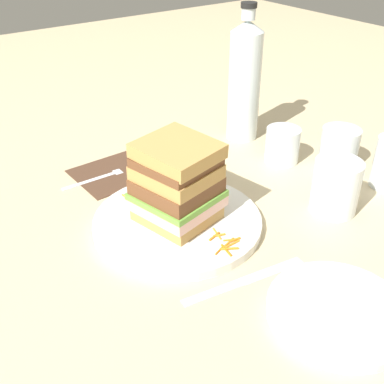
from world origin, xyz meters
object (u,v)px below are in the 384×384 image
(sandwich, at_px, (177,183))
(empty_tumbler_1, at_px, (282,145))
(main_plate, at_px, (177,222))
(napkin_dark, at_px, (114,173))
(side_plate, at_px, (338,312))
(empty_tumbler_0, at_px, (339,148))
(water_bottle, at_px, (245,80))
(knife, at_px, (241,282))
(juice_glass, at_px, (335,190))
(fork, at_px, (104,175))

(sandwich, height_order, empty_tumbler_1, sandwich)
(main_plate, xyz_separation_m, napkin_dark, (-0.22, -0.00, -0.01))
(main_plate, distance_m, empty_tumbler_1, 0.31)
(empty_tumbler_1, height_order, side_plate, empty_tumbler_1)
(empty_tumbler_0, height_order, side_plate, empty_tumbler_0)
(empty_tumbler_0, bearing_deg, main_plate, -92.52)
(main_plate, relative_size, water_bottle, 0.96)
(side_plate, bearing_deg, empty_tumbler_0, 129.74)
(knife, relative_size, empty_tumbler_1, 2.77)
(side_plate, bearing_deg, juice_glass, 131.62)
(knife, distance_m, water_bottle, 0.51)
(fork, distance_m, empty_tumbler_1, 0.37)
(juice_glass, relative_size, water_bottle, 0.32)
(main_plate, relative_size, empty_tumbler_1, 3.88)
(napkin_dark, bearing_deg, knife, -0.56)
(fork, relative_size, water_bottle, 0.57)
(juice_glass, bearing_deg, fork, -141.44)
(main_plate, distance_m, fork, 0.22)
(water_bottle, bearing_deg, main_plate, -57.36)
(napkin_dark, height_order, knife, same)
(main_plate, height_order, fork, main_plate)
(napkin_dark, distance_m, fork, 0.02)
(napkin_dark, height_order, side_plate, side_plate)
(fork, height_order, knife, fork)
(napkin_dark, xyz_separation_m, water_bottle, (0.02, 0.32, 0.13))
(main_plate, distance_m, napkin_dark, 0.22)
(sandwich, relative_size, napkin_dark, 0.96)
(juice_glass, height_order, side_plate, juice_glass)
(sandwich, height_order, napkin_dark, sandwich)
(sandwich, relative_size, empty_tumbler_0, 1.77)
(empty_tumbler_0, bearing_deg, side_plate, -50.26)
(water_bottle, distance_m, empty_tumbler_1, 0.17)
(fork, bearing_deg, knife, 2.73)
(empty_tumbler_1, bearing_deg, fork, -115.40)
(empty_tumbler_0, bearing_deg, empty_tumbler_1, -136.51)
(sandwich, xyz_separation_m, empty_tumbler_0, (0.02, 0.38, -0.04))
(sandwich, xyz_separation_m, knife, (0.17, -0.00, -0.08))
(juice_glass, xyz_separation_m, empty_tumbler_0, (-0.10, 0.14, -0.00))
(juice_glass, bearing_deg, main_plate, -115.61)
(fork, bearing_deg, side_plate, 8.78)
(knife, bearing_deg, fork, -177.27)
(fork, bearing_deg, juice_glass, 38.56)
(main_plate, xyz_separation_m, side_plate, (0.29, 0.06, -0.00))
(empty_tumbler_1, bearing_deg, water_bottle, 175.16)
(water_bottle, distance_m, empty_tumbler_0, 0.25)
(empty_tumbler_1, bearing_deg, juice_glass, -17.60)
(main_plate, height_order, sandwich, sandwich)
(sandwich, height_order, fork, sandwich)
(empty_tumbler_0, height_order, empty_tumbler_1, empty_tumbler_0)
(napkin_dark, bearing_deg, water_bottle, 86.88)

